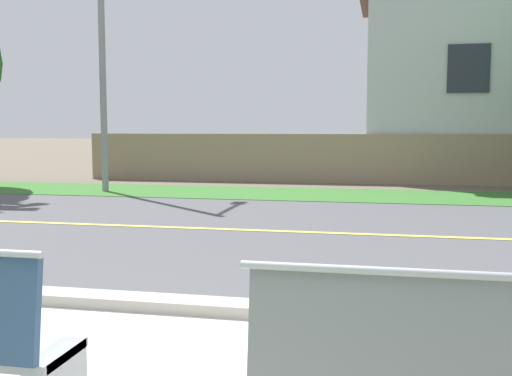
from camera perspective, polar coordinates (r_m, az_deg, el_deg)
name	(u,v)px	position (r m, az deg, el deg)	size (l,w,h in m)	color
ground_plane	(320,218)	(10.71, 6.02, -2.84)	(140.00, 140.00, 0.00)	#665B4C
curb_edge	(250,309)	(5.24, -0.53, -11.30)	(44.00, 0.30, 0.11)	#ADA89E
street_asphalt	(310,233)	(9.24, 5.05, -4.18)	(52.00, 8.00, 0.01)	#515156
road_centre_line	(310,232)	(9.24, 5.05, -4.15)	(48.00, 0.14, 0.01)	#E0CC4C
far_verge_grass	(337,195)	(14.39, 7.55, -0.65)	(48.00, 2.80, 0.02)	#38702D
streetlamp	(105,17)	(15.81, -13.97, 15.28)	(0.24, 2.10, 7.50)	gray
garden_wall	(303,158)	(17.64, 4.39, 2.80)	(13.00, 0.36, 1.40)	gray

